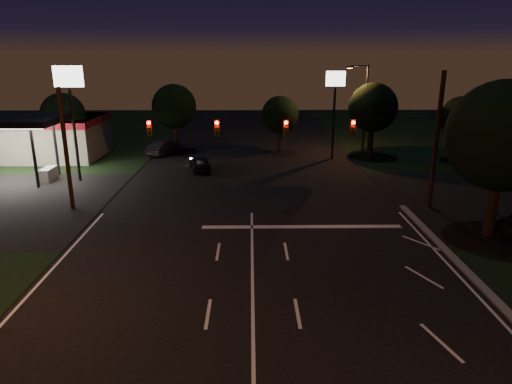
{
  "coord_description": "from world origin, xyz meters",
  "views": [
    {
      "loc": [
        -0.08,
        -14.09,
        10.03
      ],
      "look_at": [
        0.22,
        8.89,
        3.0
      ],
      "focal_mm": 32.0,
      "sensor_mm": 36.0,
      "label": 1
    }
  ],
  "objects_px": {
    "car_oncoming_a": "(200,163)",
    "car_oncoming_b": "(163,147)",
    "utility_pole_right": "(428,207)",
    "tree_right_near": "(502,137)"
  },
  "relations": [
    {
      "from": "car_oncoming_a",
      "to": "tree_right_near",
      "type": "bearing_deg",
      "value": 126.95
    },
    {
      "from": "utility_pole_right",
      "to": "car_oncoming_a",
      "type": "bearing_deg",
      "value": 148.2
    },
    {
      "from": "utility_pole_right",
      "to": "car_oncoming_a",
      "type": "height_order",
      "value": "utility_pole_right"
    },
    {
      "from": "utility_pole_right",
      "to": "car_oncoming_b",
      "type": "bearing_deg",
      "value": 140.9
    },
    {
      "from": "utility_pole_right",
      "to": "tree_right_near",
      "type": "relative_size",
      "value": 1.03
    },
    {
      "from": "utility_pole_right",
      "to": "car_oncoming_a",
      "type": "distance_m",
      "value": 19.46
    },
    {
      "from": "utility_pole_right",
      "to": "car_oncoming_b",
      "type": "relative_size",
      "value": 1.99
    },
    {
      "from": "tree_right_near",
      "to": "car_oncoming_b",
      "type": "xyz_separation_m",
      "value": [
        -22.53,
        21.9,
        -4.93
      ]
    },
    {
      "from": "tree_right_near",
      "to": "car_oncoming_b",
      "type": "bearing_deg",
      "value": 135.8
    },
    {
      "from": "car_oncoming_a",
      "to": "car_oncoming_b",
      "type": "relative_size",
      "value": 0.89
    }
  ]
}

